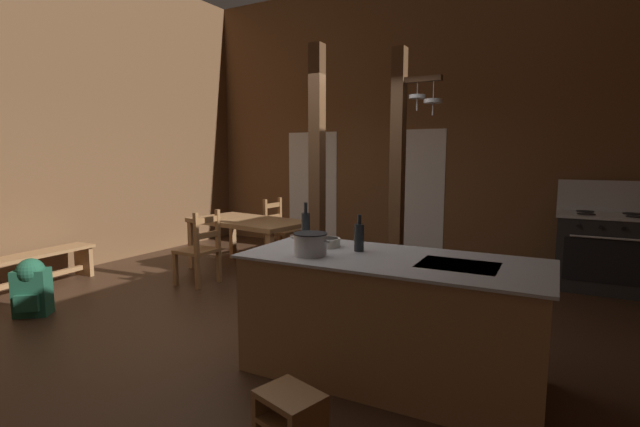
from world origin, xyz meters
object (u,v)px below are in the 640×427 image
object	(u,v)px
step_stool	(290,413)
ladderback_chair_near_window	(280,230)
kitchen_island	(390,318)
bench_along_left_wall	(27,265)
stockpot_on_counter	(310,244)
bottle_short_on_counter	(359,237)
backpack	(32,286)
bottle_tall_on_counter	(306,227)
ladderback_chair_by_post	(200,249)
mixing_bowl_on_counter	(328,242)
dining_table	(249,226)
stove_range	(606,250)

from	to	relation	value
step_stool	ladderback_chair_near_window	xyz separation A→B (m)	(-2.75, 3.90, 0.27)
kitchen_island	bench_along_left_wall	world-z (taller)	kitchen_island
step_stool	stockpot_on_counter	world-z (taller)	stockpot_on_counter
bottle_short_on_counter	backpack	bearing A→B (deg)	-168.94
bottle_tall_on_counter	step_stool	bearing A→B (deg)	-62.80
kitchen_island	backpack	distance (m)	3.71
ladderback_chair_by_post	backpack	xyz separation A→B (m)	(-0.69, -1.69, -0.14)
step_stool	mixing_bowl_on_counter	distance (m)	1.43
ladderback_chair_near_window	ladderback_chair_by_post	bearing A→B (deg)	-90.62
ladderback_chair_by_post	stockpot_on_counter	bearing A→B (deg)	-28.94
backpack	bottle_tall_on_counter	distance (m)	3.02
backpack	mixing_bowl_on_counter	xyz separation A→B (m)	(3.07, 0.69, 0.63)
backpack	bottle_short_on_counter	world-z (taller)	bottle_short_on_counter
kitchen_island	step_stool	world-z (taller)	kitchen_island
dining_table	bench_along_left_wall	bearing A→B (deg)	-130.62
ladderback_chair_by_post	mixing_bowl_on_counter	bearing A→B (deg)	-22.79
ladderback_chair_by_post	bench_along_left_wall	size ratio (longest dim) A/B	0.57
step_stool	bottle_tall_on_counter	distance (m)	1.59
step_stool	stockpot_on_counter	bearing A→B (deg)	112.85
bottle_tall_on_counter	bench_along_left_wall	bearing A→B (deg)	-176.02
bottle_short_on_counter	dining_table	bearing A→B (deg)	143.72
bench_along_left_wall	bottle_short_on_counter	xyz separation A→B (m)	(4.33, 0.19, 0.71)
bench_along_left_wall	mixing_bowl_on_counter	xyz separation A→B (m)	(4.04, 0.22, 0.63)
step_stool	ladderback_chair_by_post	size ratio (longest dim) A/B	0.45
stove_range	ladderback_chair_near_window	xyz separation A→B (m)	(-4.46, -0.53, -0.03)
bench_along_left_wall	backpack	xyz separation A→B (m)	(0.96, -0.47, 0.00)
bottle_short_on_counter	bottle_tall_on_counter	bearing A→B (deg)	171.68
backpack	mixing_bowl_on_counter	size ratio (longest dim) A/B	2.94
backpack	stockpot_on_counter	distance (m)	3.20
ladderback_chair_by_post	bottle_tall_on_counter	xyz separation A→B (m)	(2.15, -0.96, 0.59)
ladderback_chair_by_post	bench_along_left_wall	distance (m)	2.06
kitchen_island	backpack	xyz separation A→B (m)	(-3.66, -0.57, -0.14)
stove_range	ladderback_chair_near_window	world-z (taller)	stove_range
stove_range	ladderback_chair_by_post	bearing A→B (deg)	-152.95
dining_table	bottle_short_on_counter	size ratio (longest dim) A/B	6.36
step_stool	kitchen_island	bearing A→B (deg)	78.41
step_stool	mixing_bowl_on_counter	size ratio (longest dim) A/B	2.09
stockpot_on_counter	bottle_short_on_counter	world-z (taller)	bottle_short_on_counter
stockpot_on_counter	bench_along_left_wall	bearing A→B (deg)	178.36
mixing_bowl_on_counter	dining_table	bearing A→B (deg)	140.85
backpack	bottle_tall_on_counter	xyz separation A→B (m)	(2.84, 0.74, 0.73)
ladderback_chair_by_post	stockpot_on_counter	xyz separation A→B (m)	(2.42, -1.34, 0.54)
ladderback_chair_near_window	stockpot_on_counter	distance (m)	3.96
kitchen_island	dining_table	distance (m)	3.47
stove_range	step_stool	xyz separation A→B (m)	(-1.72, -4.44, -0.30)
dining_table	bench_along_left_wall	distance (m)	2.74
kitchen_island	stove_range	bearing A→B (deg)	66.14
mixing_bowl_on_counter	bottle_tall_on_counter	world-z (taller)	bottle_tall_on_counter
ladderback_chair_by_post	stove_range	bearing A→B (deg)	27.05
kitchen_island	mixing_bowl_on_counter	xyz separation A→B (m)	(-0.59, 0.12, 0.49)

